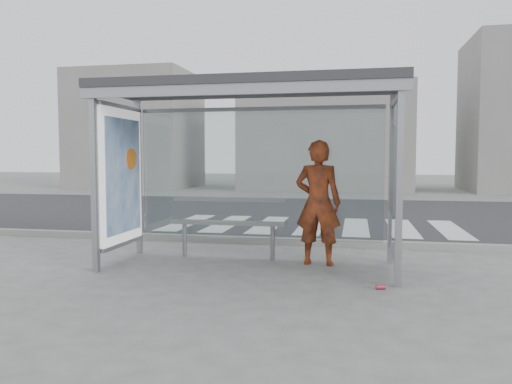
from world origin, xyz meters
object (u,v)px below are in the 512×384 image
at_px(bus_shelter, 225,129).
at_px(soda_can, 381,287).
at_px(person, 318,203).
at_px(bench, 228,223).

relative_size(bus_shelter, soda_can, 39.01).
xyz_separation_m(person, bench, (-1.41, 0.19, -0.36)).
height_order(person, soda_can, person).
distance_m(person, soda_can, 1.75).
relative_size(person, bench, 1.00).
bearing_deg(bench, bus_shelter, -79.98).
height_order(bus_shelter, soda_can, bus_shelter).
bearing_deg(bus_shelter, person, 13.94).
distance_m(person, bench, 1.47).
bearing_deg(person, bench, -2.23).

